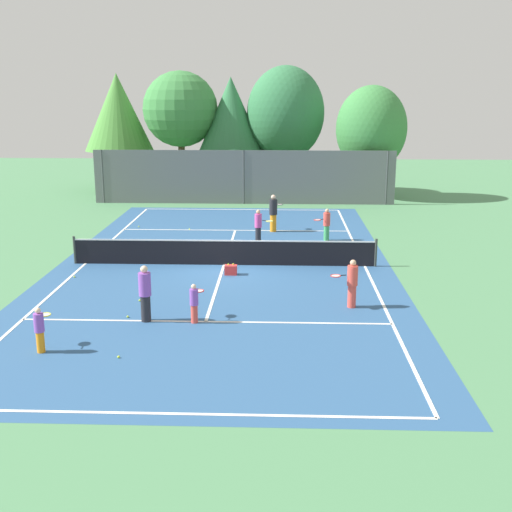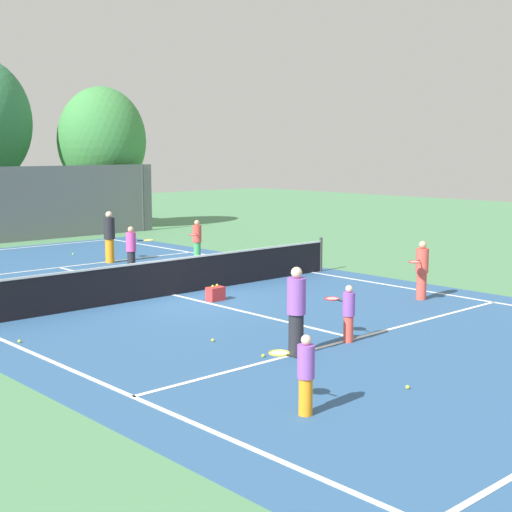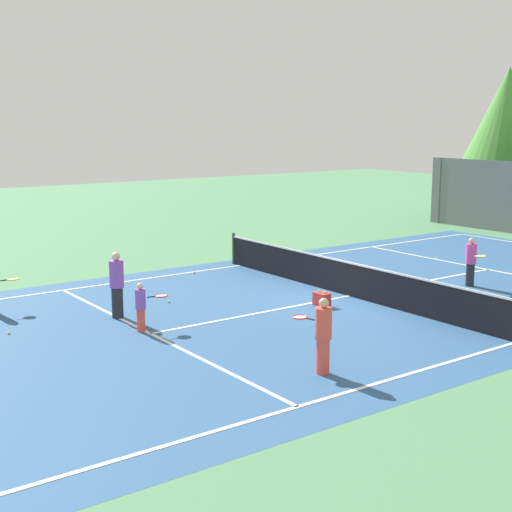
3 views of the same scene
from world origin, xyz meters
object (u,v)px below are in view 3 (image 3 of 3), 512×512
Objects in this scene: tennis_ball_0 at (503,331)px; ball_crate at (322,299)px; tennis_ball_5 at (9,333)px; tennis_ball_6 at (438,294)px; tennis_ball_4 at (393,247)px; tennis_ball_3 at (169,302)px; player_2 at (323,335)px; tennis_ball_7 at (436,258)px; player_3 at (142,306)px; player_6 at (471,261)px; tennis_ball_8 at (194,272)px; tennis_ball_2 at (117,310)px; player_4 at (117,284)px.

ball_crate is at bearing -158.18° from tennis_ball_0.
tennis_ball_6 is at bearing 73.68° from tennis_ball_5.
tennis_ball_3 is at bearing -77.71° from tennis_ball_4.
player_2 reaches higher than tennis_ball_7.
tennis_ball_6 is at bearing 74.03° from ball_crate.
tennis_ball_4 is 1.00× the size of tennis_ball_6.
player_3 is at bearing -162.10° from player_2.
player_6 is 3.28× the size of ball_crate.
ball_crate is 9.83m from tennis_ball_4.
player_3 is 17.96× the size of tennis_ball_8.
tennis_ball_7 is (-2.63, 7.82, -0.15)m from ball_crate.
player_3 is 17.96× the size of tennis_ball_4.
player_2 is at bearing 33.52° from tennis_ball_5.
tennis_ball_7 is at bearing 89.40° from tennis_ball_2.
ball_crate is at bearing 49.72° from tennis_ball_3.
tennis_ball_3 and tennis_ball_8 have the same top height.
player_4 is 25.88× the size of tennis_ball_7.
player_2 is 3.41× the size of ball_crate.
player_4 is at bearing 178.11° from player_3.
player_6 is 22.59× the size of tennis_ball_5.
player_2 is 7.69m from tennis_ball_5.
tennis_ball_2 is at bearing -79.26° from tennis_ball_4.
player_2 is 6.86m from tennis_ball_3.
player_4 is at bearing -134.10° from tennis_ball_0.
tennis_ball_7 and tennis_ball_8 have the same top height.
ball_crate is 6.89× the size of tennis_ball_3.
tennis_ball_2 is 9.15m from tennis_ball_6.
tennis_ball_5 is at bearing -106.49° from ball_crate.
tennis_ball_5 is at bearing -103.65° from player_6.
player_4 is at bearing 86.67° from tennis_ball_5.
player_4 is 25.88× the size of tennis_ball_0.
tennis_ball_3 is 7.75m from tennis_ball_6.
tennis_ball_2 and tennis_ball_8 have the same top height.
ball_crate reaches higher than tennis_ball_3.
player_6 is 10.66m from tennis_ball_2.
player_4 is 12.89m from tennis_ball_7.
ball_crate is at bearing 66.97° from player_4.
tennis_ball_2 is (-3.62, -10.00, -0.74)m from player_6.
player_4 is at bearing -106.28° from player_6.
tennis_ball_5 is at bearing -81.30° from tennis_ball_2.
tennis_ball_6 and tennis_ball_7 have the same top height.
ball_crate reaches higher than tennis_ball_4.
player_2 reaches higher than tennis_ball_8.
tennis_ball_0 and tennis_ball_3 have the same top height.
tennis_ball_3 is 3.95m from tennis_ball_8.
player_4 is 25.88× the size of tennis_ball_2.
player_3 is 17.96× the size of tennis_ball_3.
tennis_ball_4 is at bearing 169.19° from tennis_ball_7.
tennis_ball_5 is 11.81m from tennis_ball_6.
player_4 is (-6.22, -1.49, 0.07)m from player_2.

